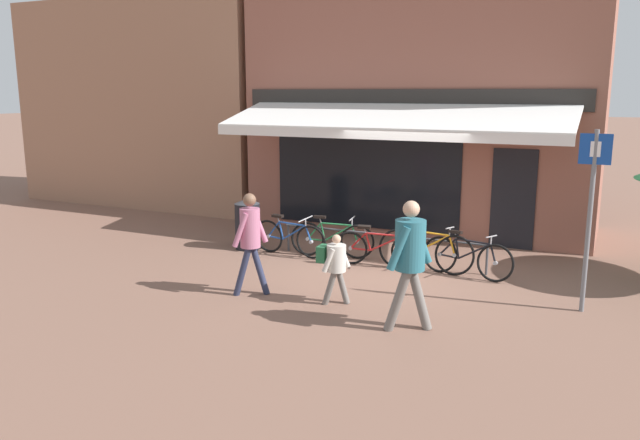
% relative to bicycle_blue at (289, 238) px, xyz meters
% --- Properties ---
extents(ground_plane, '(160.00, 160.00, 0.00)m').
position_rel_bicycle_blue_xyz_m(ground_plane, '(2.12, -0.11, -0.37)').
color(ground_plane, brown).
extents(shop_front, '(8.09, 4.84, 5.94)m').
position_rel_bicycle_blue_xyz_m(shop_front, '(1.51, 4.04, 2.60)').
color(shop_front, '#8E5647').
rests_on(shop_front, ground_plane).
extents(neighbour_building, '(7.80, 4.00, 5.77)m').
position_rel_bicycle_blue_xyz_m(neighbour_building, '(-6.64, 4.56, 2.52)').
color(neighbour_building, '#9E7056').
rests_on(neighbour_building, ground_plane).
extents(bike_rack_rail, '(4.16, 0.04, 0.57)m').
position_rel_bicycle_blue_xyz_m(bike_rack_rail, '(1.83, 0.34, 0.11)').
color(bike_rack_rail, '#47494F').
rests_on(bike_rack_rail, ground_plane).
extents(bicycle_blue, '(1.70, 0.52, 0.83)m').
position_rel_bicycle_blue_xyz_m(bicycle_blue, '(0.00, 0.00, 0.00)').
color(bicycle_blue, black).
rests_on(bicycle_blue, ground_plane).
extents(bicycle_green, '(1.69, 0.55, 0.83)m').
position_rel_bicycle_blue_xyz_m(bicycle_green, '(0.82, 0.27, 0.00)').
color(bicycle_green, black).
rests_on(bicycle_green, ground_plane).
extents(bicycle_red, '(1.77, 0.52, 0.83)m').
position_rel_bicycle_blue_xyz_m(bicycle_red, '(1.92, -0.02, -0.01)').
color(bicycle_red, black).
rests_on(bicycle_red, ground_plane).
extents(bicycle_orange, '(1.83, 0.52, 0.89)m').
position_rel_bicycle_blue_xyz_m(bicycle_orange, '(2.78, 0.11, 0.02)').
color(bicycle_orange, black).
rests_on(bicycle_orange, ground_plane).
extents(bicycle_black, '(1.70, 0.52, 0.83)m').
position_rel_bicycle_blue_xyz_m(bicycle_black, '(3.55, 0.08, -0.01)').
color(bicycle_black, black).
rests_on(bicycle_black, ground_plane).
extents(pedestrian_adult, '(0.54, 0.59, 1.69)m').
position_rel_bicycle_blue_xyz_m(pedestrian_adult, '(0.62, -2.45, 0.66)').
color(pedestrian_adult, '#282D47').
rests_on(pedestrian_adult, ground_plane).
extents(pedestrian_child, '(0.49, 0.50, 1.12)m').
position_rel_bicycle_blue_xyz_m(pedestrian_child, '(2.02, -2.27, 0.32)').
color(pedestrian_child, slate).
rests_on(pedestrian_child, ground_plane).
extents(pedestrian_second_adult, '(0.63, 0.71, 1.84)m').
position_rel_bicycle_blue_xyz_m(pedestrian_second_adult, '(3.39, -2.82, 0.74)').
color(pedestrian_second_adult, slate).
rests_on(pedestrian_second_adult, ground_plane).
extents(litter_bin, '(0.53, 0.53, 1.07)m').
position_rel_bicycle_blue_xyz_m(litter_bin, '(-1.05, 0.13, 0.17)').
color(litter_bin, black).
rests_on(litter_bin, ground_plane).
extents(parking_sign, '(0.44, 0.07, 2.72)m').
position_rel_bicycle_blue_xyz_m(parking_sign, '(5.53, -0.98, 1.28)').
color(parking_sign, slate).
rests_on(parking_sign, ground_plane).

